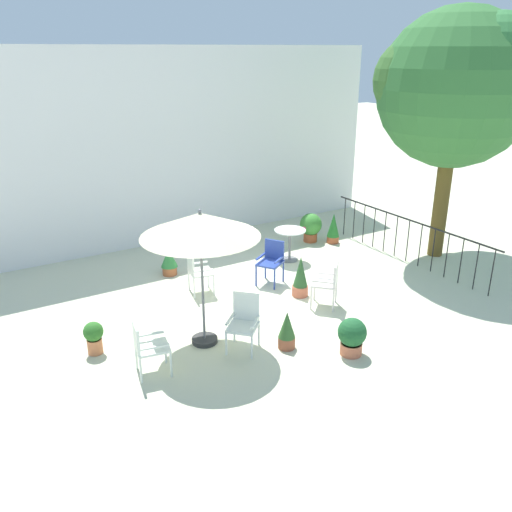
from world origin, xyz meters
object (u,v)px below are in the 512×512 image
at_px(patio_chair_2, 329,281).
at_px(patio_chair_4, 147,345).
at_px(potted_plant_3, 333,228).
at_px(patio_umbrella_0, 200,226).
at_px(patio_chair_0, 272,259).
at_px(potted_plant_4, 287,330).
at_px(potted_plant_0, 169,261).
at_px(potted_plant_6, 311,226).
at_px(potted_plant_1, 300,277).
at_px(patio_chair_1, 244,319).
at_px(potted_plant_2, 94,336).
at_px(patio_chair_3, 197,270).
at_px(potted_plant_5, 352,336).
at_px(shade_tree, 456,88).
at_px(cafe_table_0, 290,239).

relative_size(patio_chair_2, patio_chair_4, 1.03).
bearing_deg(potted_plant_3, patio_umbrella_0, -151.14).
xyz_separation_m(patio_umbrella_0, patio_chair_0, (2.33, 1.50, -1.54)).
bearing_deg(potted_plant_4, patio_chair_0, 62.38).
xyz_separation_m(patio_umbrella_0, potted_plant_0, (0.64, 3.02, -1.75)).
relative_size(potted_plant_3, potted_plant_6, 1.04).
distance_m(patio_chair_0, potted_plant_3, 2.99).
bearing_deg(potted_plant_1, potted_plant_6, 49.58).
bearing_deg(potted_plant_6, potted_plant_0, -178.02).
relative_size(patio_chair_1, potted_plant_2, 1.69).
height_order(patio_chair_2, potted_plant_4, patio_chair_2).
relative_size(patio_chair_0, potted_plant_4, 1.37).
xyz_separation_m(potted_plant_3, potted_plant_6, (-0.43, 0.39, 0.03)).
bearing_deg(patio_chair_4, patio_chair_2, 5.82).
distance_m(patio_chair_3, potted_plant_5, 3.60).
relative_size(shade_tree, patio_chair_3, 6.41).
bearing_deg(patio_chair_3, potted_plant_0, 95.31).
bearing_deg(potted_plant_1, shade_tree, 2.86).
xyz_separation_m(patio_chair_0, potted_plant_4, (-1.25, -2.38, -0.20)).
bearing_deg(cafe_table_0, potted_plant_5, -111.05).
bearing_deg(potted_plant_3, potted_plant_5, -125.95).
relative_size(potted_plant_0, potted_plant_4, 0.93).
bearing_deg(potted_plant_2, potted_plant_1, 0.38).
bearing_deg(shade_tree, patio_chair_4, -170.81).
xyz_separation_m(shade_tree, cafe_table_0, (-3.28, 1.49, -3.34)).
xyz_separation_m(patio_chair_1, patio_chair_3, (0.26, 2.32, -0.01)).
relative_size(patio_chair_0, patio_chair_3, 1.05).
height_order(patio_chair_0, potted_plant_5, patio_chair_0).
distance_m(patio_chair_3, potted_plant_6, 4.07).
bearing_deg(patio_chair_2, potted_plant_3, 49.33).
bearing_deg(potted_plant_0, potted_plant_6, 1.98).
height_order(shade_tree, patio_chair_2, shade_tree).
bearing_deg(patio_chair_2, patio_chair_4, -174.18).
height_order(patio_chair_1, potted_plant_1, patio_chair_1).
xyz_separation_m(cafe_table_0, patio_chair_1, (-2.89, -2.84, -0.00)).
xyz_separation_m(patio_chair_2, potted_plant_6, (1.96, 3.18, -0.12)).
xyz_separation_m(potted_plant_0, potted_plant_1, (1.82, -2.37, 0.08)).
height_order(shade_tree, patio_chair_0, shade_tree).
distance_m(patio_chair_0, patio_chair_2, 1.55).
xyz_separation_m(shade_tree, potted_plant_5, (-4.79, -2.45, -3.52)).
relative_size(shade_tree, cafe_table_0, 7.36).
bearing_deg(potted_plant_1, cafe_table_0, 61.53).
bearing_deg(potted_plant_4, patio_chair_4, 168.05).
bearing_deg(patio_umbrella_0, potted_plant_2, 159.62).
relative_size(potted_plant_3, potted_plant_5, 1.22).
distance_m(potted_plant_0, potted_plant_1, 2.99).
height_order(shade_tree, patio_chair_4, shade_tree).
relative_size(cafe_table_0, patio_chair_1, 0.80).
relative_size(potted_plant_1, potted_plant_6, 1.13).
bearing_deg(potted_plant_2, shade_tree, 1.63).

